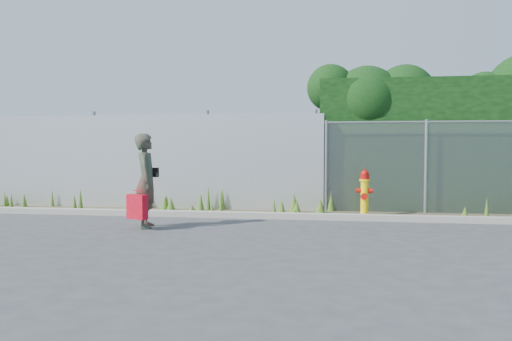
% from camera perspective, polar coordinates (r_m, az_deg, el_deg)
% --- Properties ---
extents(ground, '(80.00, 80.00, 0.00)m').
position_cam_1_polar(ground, '(8.44, 0.66, -7.30)').
color(ground, '#3A3A3D').
rests_on(ground, ground).
extents(curb, '(16.00, 0.22, 0.12)m').
position_cam_1_polar(curb, '(10.20, 2.00, -5.18)').
color(curb, gray).
rests_on(curb, ground).
extents(weed_strip, '(16.00, 1.29, 0.55)m').
position_cam_1_polar(weed_strip, '(10.94, -1.11, -4.27)').
color(weed_strip, '#483E29').
rests_on(weed_strip, ground).
extents(corrugated_fence, '(8.50, 0.21, 2.30)m').
position_cam_1_polar(corrugated_fence, '(12.06, -12.87, 0.99)').
color(corrugated_fence, silver).
rests_on(corrugated_fence, ground).
extents(chainlink_fence, '(6.50, 0.07, 2.05)m').
position_cam_1_polar(chainlink_fence, '(11.68, 23.90, 0.39)').
color(chainlink_fence, gray).
rests_on(chainlink_fence, ground).
extents(hedge, '(7.62, 2.02, 3.57)m').
position_cam_1_polar(hedge, '(12.70, 23.70, 4.81)').
color(hedge, black).
rests_on(hedge, ground).
extents(fire_hydrant, '(0.34, 0.30, 1.01)m').
position_cam_1_polar(fire_hydrant, '(10.60, 12.30, -2.61)').
color(fire_hydrant, yellow).
rests_on(fire_hydrant, ground).
extents(woman, '(0.56, 0.71, 1.71)m').
position_cam_1_polar(woman, '(9.23, -12.42, -1.15)').
color(woman, '#0F6041').
rests_on(woman, ground).
extents(red_tote_bag, '(0.39, 0.14, 0.51)m').
position_cam_1_polar(red_tote_bag, '(9.05, -13.43, -4.04)').
color(red_tote_bag, '#A3090F').
extents(black_shoulder_bag, '(0.23, 0.10, 0.17)m').
position_cam_1_polar(black_shoulder_bag, '(9.29, -11.77, -0.20)').
color(black_shoulder_bag, black).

